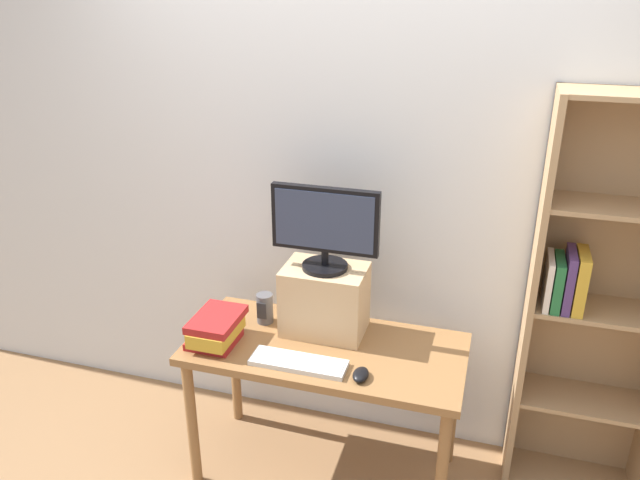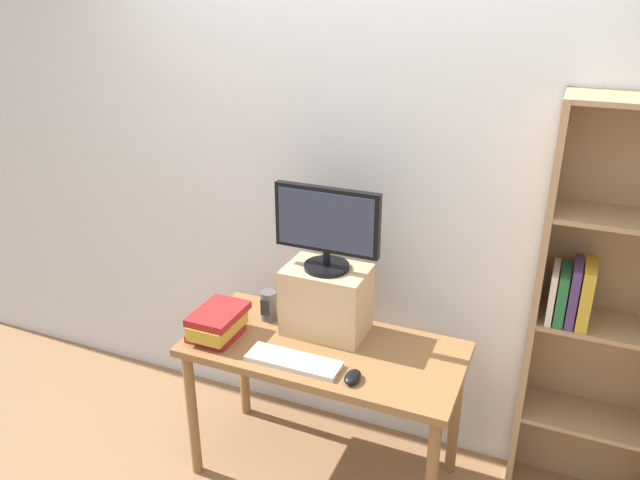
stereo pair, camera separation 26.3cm
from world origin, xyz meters
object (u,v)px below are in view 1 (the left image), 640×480
(riser_box, at_px, (325,300))
(book_stack, at_px, (216,329))
(bookshelf_unit, at_px, (597,306))
(desk_speaker, at_px, (265,308))
(computer_mouse, at_px, (361,375))
(computer_monitor, at_px, (325,226))
(keyboard, at_px, (299,362))
(desk, at_px, (326,363))

(riser_box, relative_size, book_stack, 1.34)
(bookshelf_unit, distance_m, desk_speaker, 1.47)
(desk_speaker, bearing_deg, computer_mouse, -29.82)
(computer_monitor, bearing_deg, desk_speaker, -178.19)
(bookshelf_unit, xyz_separation_m, computer_mouse, (-0.91, -0.49, -0.20))
(desk_speaker, bearing_deg, riser_box, 2.09)
(bookshelf_unit, distance_m, keyboard, 1.29)
(desk, xyz_separation_m, computer_monitor, (-0.04, 0.13, 0.61))
(bookshelf_unit, height_order, desk_speaker, bookshelf_unit)
(keyboard, bearing_deg, computer_mouse, -3.56)
(bookshelf_unit, bearing_deg, desk, -164.97)
(bookshelf_unit, relative_size, computer_monitor, 3.86)
(bookshelf_unit, bearing_deg, book_stack, -165.42)
(computer_monitor, relative_size, keyboard, 1.16)
(computer_mouse, xyz_separation_m, desk_speaker, (-0.54, 0.31, 0.05))
(desk, height_order, keyboard, keyboard)
(computer_monitor, bearing_deg, computer_mouse, -52.21)
(desk, height_order, bookshelf_unit, bookshelf_unit)
(keyboard, height_order, computer_mouse, computer_mouse)
(bookshelf_unit, distance_m, riser_box, 1.17)
(keyboard, xyz_separation_m, computer_mouse, (0.27, -0.02, 0.01))
(desk_speaker, bearing_deg, computer_monitor, 1.81)
(desk, distance_m, bookshelf_unit, 1.20)
(computer_monitor, xyz_separation_m, computer_mouse, (0.25, -0.32, -0.50))
(desk, xyz_separation_m, computer_mouse, (0.20, -0.19, 0.11))
(bookshelf_unit, xyz_separation_m, desk_speaker, (-1.45, -0.18, -0.15))
(book_stack, height_order, desk_speaker, desk_speaker)
(computer_monitor, bearing_deg, keyboard, -95.18)
(computer_monitor, bearing_deg, bookshelf_unit, 8.57)
(computer_mouse, distance_m, desk_speaker, 0.62)
(riser_box, height_order, keyboard, riser_box)
(riser_box, xyz_separation_m, computer_monitor, (-0.00, -0.00, 0.36))
(riser_box, height_order, computer_monitor, computer_monitor)
(computer_monitor, relative_size, book_stack, 1.72)
(keyboard, distance_m, book_stack, 0.42)
(book_stack, distance_m, desk_speaker, 0.27)
(riser_box, relative_size, keyboard, 0.90)
(desk, bearing_deg, desk_speaker, 160.76)
(computer_mouse, bearing_deg, desk_speaker, 150.18)
(computer_monitor, xyz_separation_m, desk_speaker, (-0.29, -0.01, -0.45))
(riser_box, height_order, desk_speaker, riser_box)
(bookshelf_unit, xyz_separation_m, book_stack, (-1.59, -0.41, -0.15))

